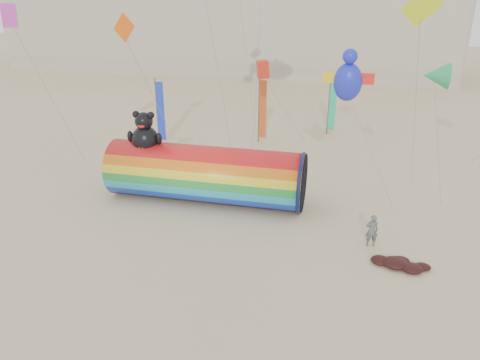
# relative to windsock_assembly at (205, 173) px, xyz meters

# --- Properties ---
(ground) EXTENTS (160.00, 160.00, 0.00)m
(ground) POSITION_rel_windsock_assembly_xyz_m (2.04, -3.61, -1.72)
(ground) COLOR #CCB58C
(ground) RESTS_ON ground
(windsock_assembly) EXTENTS (11.24, 3.42, 5.18)m
(windsock_assembly) POSITION_rel_windsock_assembly_xyz_m (0.00, 0.00, 0.00)
(windsock_assembly) COLOR red
(windsock_assembly) RESTS_ON ground
(kite_handler) EXTENTS (0.66, 0.50, 1.65)m
(kite_handler) POSITION_rel_windsock_assembly_xyz_m (9.25, -3.03, -0.90)
(kite_handler) COLOR #505457
(kite_handler) RESTS_ON ground
(fabric_bundle) EXTENTS (2.62, 1.35, 0.41)m
(fabric_bundle) POSITION_rel_windsock_assembly_xyz_m (10.48, -4.66, -1.55)
(fabric_bundle) COLOR #390E0A
(fabric_bundle) RESTS_ON ground
(festival_banners) EXTENTS (13.20, 5.87, 5.20)m
(festival_banners) POSITION_rel_windsock_assembly_xyz_m (0.38, 11.46, 0.92)
(festival_banners) COLOR #59595E
(festival_banners) RESTS_ON ground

